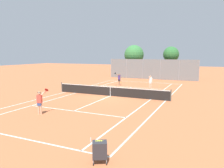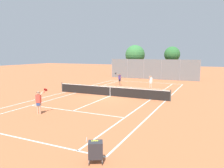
{
  "view_description": "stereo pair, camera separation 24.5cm",
  "coord_description": "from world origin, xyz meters",
  "px_view_note": "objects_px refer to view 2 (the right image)",
  "views": [
    {
      "loc": [
        9.08,
        -19.53,
        4.19
      ],
      "look_at": [
        -0.49,
        1.5,
        1.0
      ],
      "focal_mm": 35.0,
      "sensor_mm": 36.0,
      "label": 1
    },
    {
      "loc": [
        9.3,
        -19.43,
        4.19
      ],
      "look_at": [
        -0.49,
        1.5,
        1.0
      ],
      "focal_mm": 35.0,
      "sensor_mm": 36.0,
      "label": 2
    }
  ],
  "objects_px": {
    "tree_behind_left": "(135,55)",
    "loose_tennis_ball_0": "(170,86)",
    "tennis_net": "(110,91)",
    "loose_tennis_ball_3": "(160,86)",
    "loose_tennis_ball_1": "(128,83)",
    "player_near_side": "(39,101)",
    "loose_tennis_ball_5": "(71,92)",
    "player_far_left": "(120,79)",
    "tree_behind_right": "(172,55)",
    "loose_tennis_ball_2": "(121,83)",
    "loose_tennis_ball_4": "(121,82)",
    "player_far_right": "(151,81)",
    "ball_cart": "(95,150)"
  },
  "relations": [
    {
      "from": "player_far_right",
      "to": "loose_tennis_ball_2",
      "type": "bearing_deg",
      "value": 148.53
    },
    {
      "from": "loose_tennis_ball_0",
      "to": "tree_behind_right",
      "type": "bearing_deg",
      "value": 99.4
    },
    {
      "from": "loose_tennis_ball_3",
      "to": "loose_tennis_ball_5",
      "type": "bearing_deg",
      "value": -132.87
    },
    {
      "from": "tennis_net",
      "to": "player_far_right",
      "type": "relative_size",
      "value": 7.5
    },
    {
      "from": "player_near_side",
      "to": "loose_tennis_ball_2",
      "type": "height_order",
      "value": "player_near_side"
    },
    {
      "from": "tennis_net",
      "to": "loose_tennis_ball_2",
      "type": "relative_size",
      "value": 181.82
    },
    {
      "from": "loose_tennis_ball_0",
      "to": "loose_tennis_ball_5",
      "type": "bearing_deg",
      "value": -134.4
    },
    {
      "from": "player_far_left",
      "to": "loose_tennis_ball_1",
      "type": "relative_size",
      "value": 26.88
    },
    {
      "from": "player_far_left",
      "to": "tree_behind_left",
      "type": "height_order",
      "value": "tree_behind_left"
    },
    {
      "from": "loose_tennis_ball_5",
      "to": "player_near_side",
      "type": "bearing_deg",
      "value": -68.35
    },
    {
      "from": "ball_cart",
      "to": "loose_tennis_ball_1",
      "type": "height_order",
      "value": "ball_cart"
    },
    {
      "from": "loose_tennis_ball_1",
      "to": "player_near_side",
      "type": "bearing_deg",
      "value": -89.2
    },
    {
      "from": "tennis_net",
      "to": "loose_tennis_ball_0",
      "type": "relative_size",
      "value": 181.82
    },
    {
      "from": "tennis_net",
      "to": "loose_tennis_ball_4",
      "type": "height_order",
      "value": "tennis_net"
    },
    {
      "from": "player_far_right",
      "to": "loose_tennis_ball_4",
      "type": "distance_m",
      "value": 6.58
    },
    {
      "from": "player_far_right",
      "to": "loose_tennis_ball_4",
      "type": "xyz_separation_m",
      "value": [
        -5.4,
        3.65,
        -0.88
      ]
    },
    {
      "from": "loose_tennis_ball_1",
      "to": "player_far_left",
      "type": "bearing_deg",
      "value": -91.74
    },
    {
      "from": "player_near_side",
      "to": "player_far_right",
      "type": "bearing_deg",
      "value": 74.32
    },
    {
      "from": "player_near_side",
      "to": "ball_cart",
      "type": "bearing_deg",
      "value": -31.97
    },
    {
      "from": "ball_cart",
      "to": "tree_behind_right",
      "type": "distance_m",
      "value": 31.18
    },
    {
      "from": "tennis_net",
      "to": "player_near_side",
      "type": "height_order",
      "value": "player_near_side"
    },
    {
      "from": "player_near_side",
      "to": "tree_behind_right",
      "type": "bearing_deg",
      "value": 80.61
    },
    {
      "from": "player_far_right",
      "to": "tree_behind_right",
      "type": "height_order",
      "value": "tree_behind_right"
    },
    {
      "from": "loose_tennis_ball_4",
      "to": "loose_tennis_ball_2",
      "type": "bearing_deg",
      "value": -63.7
    },
    {
      "from": "tennis_net",
      "to": "loose_tennis_ball_3",
      "type": "distance_m",
      "value": 9.27
    },
    {
      "from": "player_far_left",
      "to": "tree_behind_left",
      "type": "relative_size",
      "value": 0.31
    },
    {
      "from": "loose_tennis_ball_5",
      "to": "tree_behind_left",
      "type": "xyz_separation_m",
      "value": [
        0.9,
        18.73,
        3.91
      ]
    },
    {
      "from": "tennis_net",
      "to": "player_near_side",
      "type": "xyz_separation_m",
      "value": [
        -1.65,
        -8.1,
        0.42
      ]
    },
    {
      "from": "player_near_side",
      "to": "loose_tennis_ball_3",
      "type": "relative_size",
      "value": 26.88
    },
    {
      "from": "player_far_right",
      "to": "loose_tennis_ball_5",
      "type": "distance_m",
      "value": 9.67
    },
    {
      "from": "player_far_right",
      "to": "loose_tennis_ball_3",
      "type": "xyz_separation_m",
      "value": [
        0.62,
        2.36,
        -0.88
      ]
    },
    {
      "from": "loose_tennis_ball_2",
      "to": "tree_behind_right",
      "type": "distance_m",
      "value": 11.16
    },
    {
      "from": "player_near_side",
      "to": "loose_tennis_ball_3",
      "type": "bearing_deg",
      "value": 74.44
    },
    {
      "from": "tennis_net",
      "to": "player_far_left",
      "type": "xyz_separation_m",
      "value": [
        -1.98,
        7.11,
        0.42
      ]
    },
    {
      "from": "player_near_side",
      "to": "loose_tennis_ball_1",
      "type": "xyz_separation_m",
      "value": [
        -0.25,
        17.95,
        -0.89
      ]
    },
    {
      "from": "tennis_net",
      "to": "player_far_left",
      "type": "distance_m",
      "value": 7.39
    },
    {
      "from": "loose_tennis_ball_1",
      "to": "tree_behind_right",
      "type": "relative_size",
      "value": 0.01
    },
    {
      "from": "player_far_left",
      "to": "player_far_right",
      "type": "relative_size",
      "value": 1.11
    },
    {
      "from": "tree_behind_right",
      "to": "loose_tennis_ball_2",
      "type": "bearing_deg",
      "value": -121.67
    },
    {
      "from": "tree_behind_left",
      "to": "loose_tennis_ball_0",
      "type": "bearing_deg",
      "value": -48.76
    },
    {
      "from": "loose_tennis_ball_0",
      "to": "loose_tennis_ball_2",
      "type": "height_order",
      "value": "same"
    },
    {
      "from": "ball_cart",
      "to": "tree_behind_left",
      "type": "relative_size",
      "value": 0.17
    },
    {
      "from": "tree_behind_right",
      "to": "player_far_right",
      "type": "bearing_deg",
      "value": -91.51
    },
    {
      "from": "tennis_net",
      "to": "tree_behind_right",
      "type": "distance_m",
      "value": 18.93
    },
    {
      "from": "tennis_net",
      "to": "loose_tennis_ball_3",
      "type": "xyz_separation_m",
      "value": [
        3.04,
        8.74,
        -0.48
      ]
    },
    {
      "from": "loose_tennis_ball_3",
      "to": "loose_tennis_ball_4",
      "type": "height_order",
      "value": "same"
    },
    {
      "from": "loose_tennis_ball_1",
      "to": "loose_tennis_ball_3",
      "type": "bearing_deg",
      "value": -12.65
    },
    {
      "from": "loose_tennis_ball_2",
      "to": "loose_tennis_ball_3",
      "type": "relative_size",
      "value": 1.0
    },
    {
      "from": "loose_tennis_ball_0",
      "to": "tree_behind_left",
      "type": "bearing_deg",
      "value": 131.24
    },
    {
      "from": "loose_tennis_ball_5",
      "to": "tree_behind_left",
      "type": "relative_size",
      "value": 0.01
    }
  ]
}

